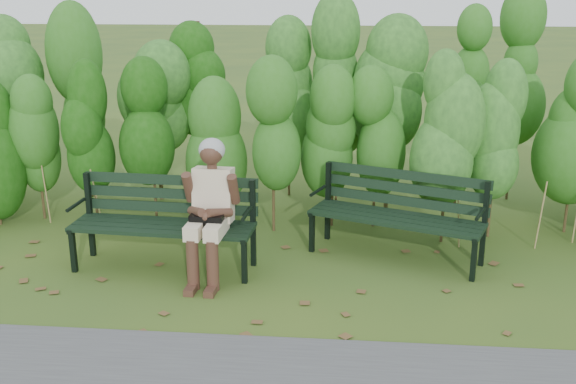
{
  "coord_description": "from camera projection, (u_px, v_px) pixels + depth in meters",
  "views": [
    {
      "loc": [
        0.52,
        -5.4,
        2.53
      ],
      "look_at": [
        0.0,
        0.35,
        0.75
      ],
      "focal_mm": 42.0,
      "sensor_mm": 36.0,
      "label": 1
    }
  ],
  "objects": [
    {
      "name": "hedge_band",
      "position": [
        301.0,
        107.0,
        7.33
      ],
      "size": [
        11.04,
        1.67,
        2.42
      ],
      "color": "#47381E",
      "rests_on": "ground"
    },
    {
      "name": "bench_right",
      "position": [
        399.0,
        208.0,
        6.44
      ],
      "size": [
        1.72,
        1.09,
        0.82
      ],
      "color": "black",
      "rests_on": "ground"
    },
    {
      "name": "bench_left",
      "position": [
        166.0,
        215.0,
        6.21
      ],
      "size": [
        1.7,
        0.65,
        0.84
      ],
      "color": "black",
      "rests_on": "ground"
    },
    {
      "name": "leaf_litter",
      "position": [
        290.0,
        291.0,
        5.8
      ],
      "size": [
        5.97,
        2.18,
        0.01
      ],
      "color": "brown",
      "rests_on": "ground"
    },
    {
      "name": "seated_woman",
      "position": [
        210.0,
        202.0,
        5.92
      ],
      "size": [
        0.51,
        0.74,
        1.25
      ],
      "color": "beige",
      "rests_on": "ground"
    },
    {
      "name": "ground",
      "position": [
        284.0,
        285.0,
        5.93
      ],
      "size": [
        80.0,
        80.0,
        0.0
      ],
      "primitive_type": "plane",
      "color": "#355220"
    }
  ]
}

